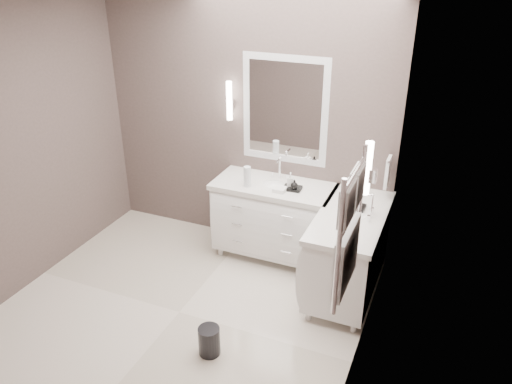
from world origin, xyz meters
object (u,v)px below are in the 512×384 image
at_px(towel_ladder, 348,236).
at_px(waste_bin, 209,341).
at_px(vanity_back, 274,216).
at_px(vanity_right, 349,248).

xyz_separation_m(towel_ladder, waste_bin, (-1.06, 0.06, -1.27)).
relative_size(vanity_back, towel_ladder, 1.38).
height_order(vanity_back, vanity_right, same).
xyz_separation_m(vanity_back, towel_ladder, (1.10, -1.63, 0.91)).
bearing_deg(waste_bin, vanity_right, 56.30).
relative_size(towel_ladder, waste_bin, 3.59).
bearing_deg(vanity_back, vanity_right, -20.38).
xyz_separation_m(vanity_back, waste_bin, (0.04, -1.57, -0.36)).
height_order(vanity_right, waste_bin, vanity_right).
distance_m(vanity_back, towel_ladder, 2.16).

